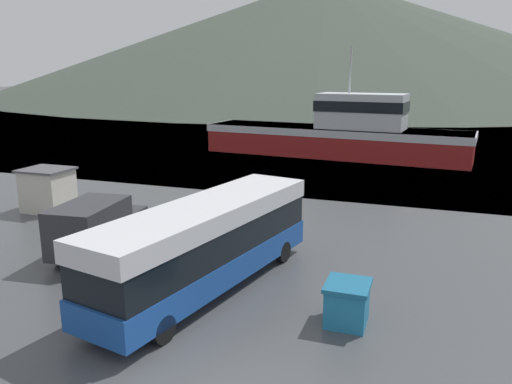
{
  "coord_description": "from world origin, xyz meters",
  "views": [
    {
      "loc": [
        4.66,
        -9.98,
        7.88
      ],
      "look_at": [
        -3.36,
        12.75,
        2.0
      ],
      "focal_mm": 35.0,
      "sensor_mm": 36.0,
      "label": 1
    }
  ],
  "objects_px": {
    "fishing_boat": "(340,133)",
    "dock_kiosk": "(48,190)",
    "tour_bus": "(207,241)",
    "storage_bin": "(347,303)",
    "delivery_van": "(96,226)"
  },
  "relations": [
    {
      "from": "dock_kiosk",
      "to": "fishing_boat",
      "type": "bearing_deg",
      "value": 63.11
    },
    {
      "from": "fishing_boat",
      "to": "storage_bin",
      "type": "height_order",
      "value": "fishing_boat"
    },
    {
      "from": "fishing_boat",
      "to": "dock_kiosk",
      "type": "xyz_separation_m",
      "value": [
        -12.37,
        -24.4,
        -0.92
      ]
    },
    {
      "from": "tour_bus",
      "to": "delivery_van",
      "type": "distance_m",
      "value": 6.36
    },
    {
      "from": "fishing_boat",
      "to": "storage_bin",
      "type": "relative_size",
      "value": 16.38
    },
    {
      "from": "delivery_van",
      "to": "dock_kiosk",
      "type": "distance_m",
      "value": 8.52
    },
    {
      "from": "tour_bus",
      "to": "fishing_boat",
      "type": "height_order",
      "value": "fishing_boat"
    },
    {
      "from": "delivery_van",
      "to": "storage_bin",
      "type": "xyz_separation_m",
      "value": [
        11.4,
        -2.6,
        -0.58
      ]
    },
    {
      "from": "delivery_van",
      "to": "fishing_boat",
      "type": "relative_size",
      "value": 0.22
    },
    {
      "from": "storage_bin",
      "to": "tour_bus",
      "type": "bearing_deg",
      "value": 170.15
    },
    {
      "from": "tour_bus",
      "to": "fishing_boat",
      "type": "relative_size",
      "value": 0.44
    },
    {
      "from": "storage_bin",
      "to": "dock_kiosk",
      "type": "xyz_separation_m",
      "value": [
        -18.37,
        7.5,
        0.55
      ]
    },
    {
      "from": "storage_bin",
      "to": "delivery_van",
      "type": "bearing_deg",
      "value": 167.15
    },
    {
      "from": "tour_bus",
      "to": "dock_kiosk",
      "type": "distance_m",
      "value": 14.65
    },
    {
      "from": "fishing_boat",
      "to": "dock_kiosk",
      "type": "height_order",
      "value": "fishing_boat"
    }
  ]
}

